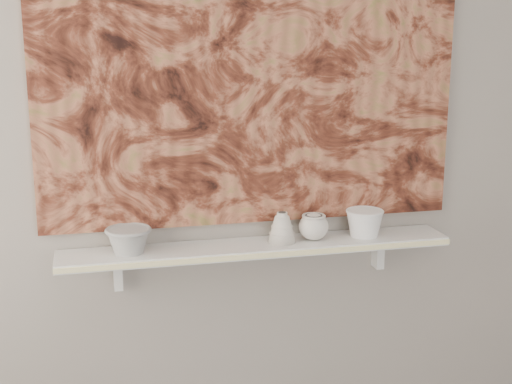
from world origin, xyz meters
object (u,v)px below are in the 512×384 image
object	(u,v)px
bell_vessel	(282,227)
bowl_white	(364,223)
shelf	(257,248)
cup_cream	(314,227)
painting	(252,69)
bowl_grey	(129,240)

from	to	relation	value
bell_vessel	bowl_white	xyz separation A→B (m)	(0.31, 0.00, -0.00)
shelf	bowl_white	xyz separation A→B (m)	(0.40, 0.00, 0.07)
cup_cream	bell_vessel	xyz separation A→B (m)	(-0.12, 0.00, 0.01)
painting	bowl_grey	size ratio (longest dim) A/B	9.48
painting	bell_vessel	world-z (taller)	painting
bowl_grey	bell_vessel	bearing A→B (deg)	0.00
painting	bowl_grey	bearing A→B (deg)	-169.89
shelf	bowl_grey	world-z (taller)	bowl_grey
shelf	bowl_grey	bearing A→B (deg)	180.00
bowl_grey	bowl_white	bearing A→B (deg)	0.00
bell_vessel	bowl_grey	bearing A→B (deg)	180.00
bell_vessel	bowl_white	size ratio (longest dim) A/B	0.79
shelf	cup_cream	size ratio (longest dim) A/B	13.10
bell_vessel	bowl_white	distance (m)	0.31
cup_cream	bell_vessel	distance (m)	0.12
bowl_white	cup_cream	bearing A→B (deg)	180.00
painting	bowl_white	size ratio (longest dim) A/B	10.76
bowl_grey	cup_cream	size ratio (longest dim) A/B	1.48
painting	bowl_white	bearing A→B (deg)	-11.27
shelf	bowl_grey	xyz separation A→B (m)	(-0.45, 0.00, 0.06)
bowl_grey	bell_vessel	xyz separation A→B (m)	(0.54, 0.00, 0.01)
painting	bell_vessel	xyz separation A→B (m)	(0.09, -0.08, -0.56)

